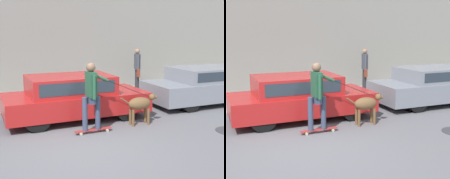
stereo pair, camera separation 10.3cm
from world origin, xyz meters
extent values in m
plane|color=slate|center=(0.00, 0.00, 0.00)|extent=(36.00, 36.00, 0.00)
cube|color=gray|center=(0.00, 5.97, 1.97)|extent=(32.00, 0.30, 3.94)
cube|color=gray|center=(0.00, 4.53, 0.05)|extent=(30.00, 2.55, 0.10)
cylinder|color=black|center=(1.80, 2.95, 0.34)|extent=(0.67, 0.21, 0.67)
cylinder|color=black|center=(1.78, 1.44, 0.34)|extent=(0.67, 0.21, 0.67)
cylinder|color=black|center=(-0.64, 2.97, 0.34)|extent=(0.67, 0.21, 0.67)
cylinder|color=black|center=(-0.65, 1.46, 0.34)|extent=(0.67, 0.21, 0.67)
cube|color=#B21E1E|center=(0.57, 2.20, 0.47)|extent=(3.95, 1.79, 0.53)
cube|color=#B21E1E|center=(0.41, 2.21, 0.98)|extent=(2.28, 1.60, 0.50)
cube|color=#28333D|center=(0.41, 1.41, 1.01)|extent=(1.99, 0.03, 0.32)
cylinder|color=black|center=(6.79, 2.97, 0.32)|extent=(0.64, 0.21, 0.64)
cylinder|color=black|center=(3.99, 3.02, 0.32)|extent=(0.64, 0.21, 0.64)
cylinder|color=black|center=(3.96, 1.44, 0.32)|extent=(0.64, 0.21, 0.64)
cube|color=gray|center=(5.37, 2.20, 0.49)|extent=(4.54, 1.90, 0.60)
cube|color=gray|center=(5.19, 2.21, 1.01)|extent=(2.32, 1.68, 0.45)
cube|color=#28333D|center=(5.18, 1.38, 1.03)|extent=(2.02, 0.05, 0.29)
cylinder|color=brown|center=(2.13, 1.03, 0.21)|extent=(0.07, 0.07, 0.43)
cylinder|color=brown|center=(2.12, 0.84, 0.21)|extent=(0.07, 0.07, 0.43)
cylinder|color=brown|center=(1.70, 1.05, 0.21)|extent=(0.07, 0.07, 0.43)
cylinder|color=brown|center=(1.68, 0.87, 0.21)|extent=(0.07, 0.07, 0.43)
ellipsoid|color=brown|center=(1.91, 0.95, 0.57)|extent=(0.65, 0.37, 0.33)
sphere|color=brown|center=(2.27, 0.93, 0.72)|extent=(0.17, 0.17, 0.17)
cylinder|color=brown|center=(2.35, 0.92, 0.70)|extent=(0.10, 0.08, 0.08)
cylinder|color=brown|center=(1.50, 0.98, 0.67)|extent=(0.26, 0.06, 0.20)
cylinder|color=beige|center=(0.90, 0.88, 0.04)|extent=(0.07, 0.03, 0.07)
cylinder|color=beige|center=(0.90, 0.73, 0.04)|extent=(0.07, 0.03, 0.07)
cylinder|color=beige|center=(0.22, 0.89, 0.04)|extent=(0.07, 0.03, 0.07)
cylinder|color=beige|center=(0.22, 0.74, 0.04)|extent=(0.07, 0.03, 0.07)
cube|color=#A82D2D|center=(0.56, 0.81, 0.08)|extent=(0.94, 0.13, 0.02)
cylinder|color=#38425B|center=(0.68, 0.81, 0.49)|extent=(0.13, 0.13, 0.81)
cylinder|color=#38425B|center=(0.35, 0.81, 0.49)|extent=(0.13, 0.13, 0.81)
cube|color=#38425B|center=(0.51, 0.81, 0.82)|extent=(0.16, 0.28, 0.16)
cube|color=#235138|center=(0.51, 0.81, 1.20)|extent=(0.18, 0.36, 0.59)
sphere|color=brown|center=(0.51, 0.81, 1.60)|extent=(0.22, 0.22, 0.22)
cylinder|color=#235138|center=(0.51, 0.59, 1.16)|extent=(0.08, 0.08, 0.56)
cylinder|color=#235138|center=(0.77, 1.02, 1.34)|extent=(0.55, 0.11, 0.29)
cylinder|color=black|center=(1.65, 0.96, 0.96)|extent=(1.25, 0.09, 0.54)
cylinder|color=#28282D|center=(3.99, 4.80, 0.52)|extent=(0.14, 0.14, 0.83)
cylinder|color=#28282D|center=(4.04, 4.95, 0.52)|extent=(0.14, 0.14, 0.83)
cube|color=#424751|center=(4.01, 4.87, 1.24)|extent=(0.31, 0.43, 0.61)
cylinder|color=#424751|center=(3.94, 4.65, 1.26)|extent=(0.09, 0.09, 0.58)
cylinder|color=#424751|center=(4.09, 5.10, 1.26)|extent=(0.09, 0.09, 0.58)
sphere|color=#997056|center=(4.01, 4.87, 1.64)|extent=(0.20, 0.20, 0.20)
cube|color=brown|center=(3.94, 4.65, 0.81)|extent=(0.18, 0.30, 0.31)
camera|label=1|loc=(-2.04, -5.96, 2.43)|focal=50.00mm
camera|label=2|loc=(-1.94, -6.00, 2.43)|focal=50.00mm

